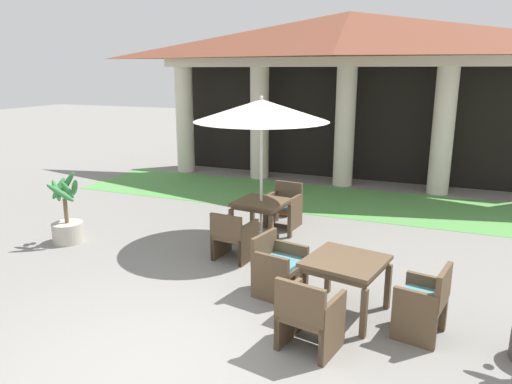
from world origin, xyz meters
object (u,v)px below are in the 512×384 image
object	(u,v)px
potted_palm_left_edge	(67,223)
patio_table_near_foreground	(261,207)
patio_chair_mid_left_east	(424,303)
terracotta_urn	(284,207)
patio_chair_mid_left_west	(278,266)
patio_chair_near_foreground_south	(234,236)
patio_chair_mid_left_south	(309,315)
patio_chair_near_foreground_north	(284,207)
patio_umbrella_near_foreground	(261,112)
patio_table_mid_left	(345,267)

from	to	relation	value
potted_palm_left_edge	patio_table_near_foreground	bearing A→B (deg)	23.11
patio_chair_mid_left_east	terracotta_urn	size ratio (longest dim) A/B	1.84
patio_chair_mid_left_west	patio_chair_mid_left_east	size ratio (longest dim) A/B	0.95
patio_chair_mid_left_west	patio_chair_near_foreground_south	bearing A→B (deg)	-118.59
patio_chair_mid_left_south	patio_chair_mid_left_west	bearing A→B (deg)	134.89
patio_chair_near_foreground_north	potted_palm_left_edge	size ratio (longest dim) A/B	0.66
potted_palm_left_edge	patio_chair_near_foreground_north	bearing A→B (deg)	35.33
patio_chair_near_foreground_south	potted_palm_left_edge	bearing A→B (deg)	-166.88
patio_umbrella_near_foreground	patio_chair_near_foreground_south	distance (m)	2.16
patio_chair_mid_left_south	potted_palm_left_edge	distance (m)	5.22
patio_chair_near_foreground_north	patio_table_mid_left	size ratio (longest dim) A/B	0.79
patio_umbrella_near_foreground	patio_chair_near_foreground_south	xyz separation A→B (m)	(-0.10, -0.97, -1.93)
patio_table_mid_left	patio_chair_mid_left_south	world-z (taller)	patio_chair_mid_left_south
patio_umbrella_near_foreground	patio_chair_near_foreground_south	bearing A→B (deg)	-95.84
potted_palm_left_edge	terracotta_urn	bearing A→B (deg)	43.87
patio_table_mid_left	potted_palm_left_edge	bearing A→B (deg)	172.16
patio_table_near_foreground	patio_chair_mid_left_south	size ratio (longest dim) A/B	1.08
patio_table_mid_left	patio_chair_mid_left_east	size ratio (longest dim) A/B	1.22
patio_chair_near_foreground_north	patio_chair_mid_left_west	bearing A→B (deg)	113.21
patio_chair_near_foreground_north	patio_chair_mid_left_south	distance (m)	4.33
patio_chair_near_foreground_south	patio_chair_mid_left_west	size ratio (longest dim) A/B	0.97
patio_chair_mid_left_south	patio_chair_mid_left_west	distance (m)	1.38
patio_umbrella_near_foreground	patio_chair_near_foreground_north	distance (m)	2.16
patio_chair_near_foreground_south	patio_chair_mid_left_west	world-z (taller)	patio_chair_mid_left_west
patio_chair_near_foreground_north	terracotta_urn	xyz separation A→B (m)	(-0.21, 0.63, -0.19)
patio_chair_near_foreground_north	patio_table_mid_left	distance (m)	3.56
potted_palm_left_edge	patio_chair_near_foreground_south	bearing A→B (deg)	7.28
patio_chair_mid_left_east	patio_table_near_foreground	bearing A→B (deg)	63.44
patio_umbrella_near_foreground	patio_chair_near_foreground_south	size ratio (longest dim) A/B	3.19
patio_chair_near_foreground_north	patio_table_mid_left	world-z (taller)	patio_chair_near_foreground_north
patio_chair_mid_left_east	potted_palm_left_edge	size ratio (longest dim) A/B	0.68
patio_chair_near_foreground_north	patio_chair_mid_left_west	xyz separation A→B (m)	(0.89, -2.85, 0.01)
patio_umbrella_near_foreground	potted_palm_left_edge	xyz separation A→B (m)	(-3.19, -1.36, -1.96)
patio_table_near_foreground	patio_chair_mid_left_east	size ratio (longest dim) A/B	1.07
patio_chair_near_foreground_north	patio_chair_mid_left_west	distance (m)	2.98
patio_chair_mid_left_south	patio_table_mid_left	bearing A→B (deg)	90.00
patio_chair_near_foreground_north	potted_palm_left_edge	world-z (taller)	potted_palm_left_edge
patio_table_near_foreground	patio_chair_near_foreground_north	size ratio (longest dim) A/B	1.10
patio_chair_near_foreground_north	patio_umbrella_near_foreground	bearing A→B (deg)	90.00
patio_umbrella_near_foreground	patio_chair_mid_left_east	distance (m)	4.14
patio_umbrella_near_foreground	patio_chair_mid_left_south	bearing A→B (deg)	-59.91
patio_table_near_foreground	potted_palm_left_edge	size ratio (longest dim) A/B	0.73
patio_table_mid_left	patio_chair_mid_left_west	size ratio (longest dim) A/B	1.28
patio_table_mid_left	terracotta_urn	xyz separation A→B (m)	(-2.06, 3.67, -0.43)
patio_chair_near_foreground_south	patio_umbrella_near_foreground	bearing A→B (deg)	90.00
patio_table_near_foreground	patio_chair_mid_left_west	world-z (taller)	patio_chair_mid_left_west
patio_umbrella_near_foreground	terracotta_urn	size ratio (longest dim) A/B	5.44
patio_chair_near_foreground_south	patio_chair_mid_left_east	world-z (taller)	patio_chair_mid_left_east
patio_umbrella_near_foreground	potted_palm_left_edge	distance (m)	3.99
patio_chair_near_foreground_north	patio_chair_mid_left_east	size ratio (longest dim) A/B	0.97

